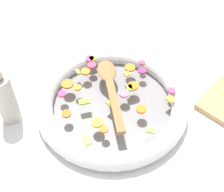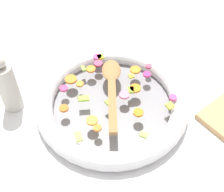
# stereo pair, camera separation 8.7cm
# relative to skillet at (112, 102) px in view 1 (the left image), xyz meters

# --- Properties ---
(ground_plane) EXTENTS (4.00, 4.00, 0.00)m
(ground_plane) POSITION_rel_skillet_xyz_m (0.00, 0.00, -0.02)
(ground_plane) COLOR silver
(skillet) EXTENTS (0.44, 0.44, 0.05)m
(skillet) POSITION_rel_skillet_xyz_m (0.00, 0.00, 0.00)
(skillet) COLOR slate
(skillet) RESTS_ON ground_plane
(chopped_vegetables) EXTENTS (0.34, 0.34, 0.01)m
(chopped_vegetables) POSITION_rel_skillet_xyz_m (-0.01, -0.03, 0.03)
(chopped_vegetables) COLOR orange
(chopped_vegetables) RESTS_ON skillet
(wooden_spoon) EXTENTS (0.20, 0.24, 0.01)m
(wooden_spoon) POSITION_rel_skillet_xyz_m (-0.02, -0.02, 0.04)
(wooden_spoon) COLOR olive
(wooden_spoon) RESTS_ON chopped_vegetables
(pepper_mill) EXTENTS (0.06, 0.06, 0.19)m
(pepper_mill) POSITION_rel_skillet_xyz_m (0.22, -0.18, 0.06)
(pepper_mill) COLOR #B2ADA3
(pepper_mill) RESTS_ON ground_plane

